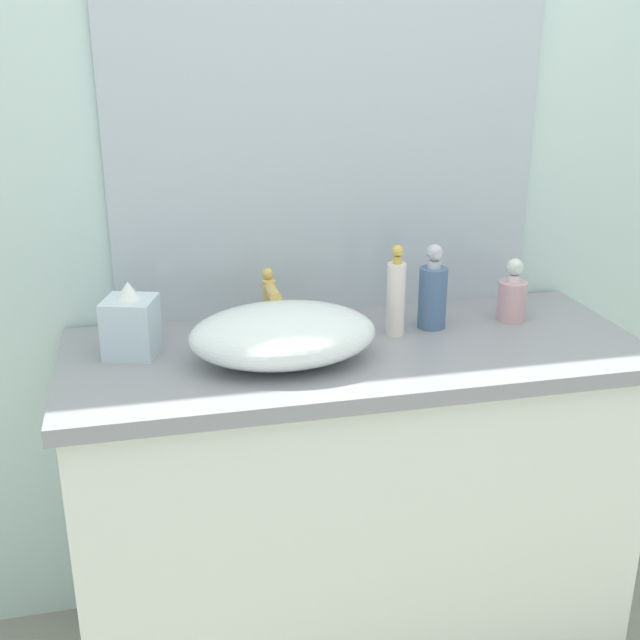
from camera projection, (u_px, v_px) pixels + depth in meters
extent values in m
cube|color=silver|center=(336.00, 134.00, 1.99)|extent=(6.00, 0.06, 2.60)
cube|color=white|center=(353.00, 509.00, 2.01)|extent=(1.31, 0.51, 0.81)
cube|color=gray|center=(355.00, 353.00, 1.86)|extent=(1.35, 0.55, 0.04)
cube|color=#B2BCC6|center=(329.00, 130.00, 1.95)|extent=(1.09, 0.01, 0.93)
ellipsoid|color=white|center=(283.00, 334.00, 1.75)|extent=(0.42, 0.30, 0.13)
cylinder|color=tan|center=(270.00, 307.00, 1.91)|extent=(0.03, 0.03, 0.13)
cylinder|color=tan|center=(273.00, 293.00, 1.85)|extent=(0.03, 0.10, 0.03)
sphere|color=tan|center=(268.00, 274.00, 1.90)|extent=(0.03, 0.03, 0.03)
cylinder|color=#4C688F|center=(432.00, 298.00, 1.95)|extent=(0.07, 0.07, 0.15)
cylinder|color=silver|center=(434.00, 264.00, 1.92)|extent=(0.03, 0.03, 0.02)
sphere|color=silver|center=(435.00, 253.00, 1.91)|extent=(0.04, 0.04, 0.04)
cylinder|color=silver|center=(436.00, 254.00, 1.90)|extent=(0.02, 0.02, 0.02)
cylinder|color=white|center=(396.00, 299.00, 1.90)|extent=(0.05, 0.05, 0.18)
cylinder|color=gold|center=(397.00, 260.00, 1.86)|extent=(0.02, 0.02, 0.02)
sphere|color=gold|center=(398.00, 251.00, 1.86)|extent=(0.03, 0.03, 0.03)
cylinder|color=gold|center=(399.00, 252.00, 1.85)|extent=(0.01, 0.02, 0.01)
cylinder|color=#D19FA7|center=(512.00, 301.00, 2.01)|extent=(0.07, 0.07, 0.10)
cylinder|color=silver|center=(514.00, 279.00, 1.99)|extent=(0.03, 0.03, 0.02)
sphere|color=silver|center=(515.00, 267.00, 1.98)|extent=(0.04, 0.04, 0.04)
cylinder|color=silver|center=(517.00, 268.00, 1.97)|extent=(0.02, 0.02, 0.02)
cube|color=silver|center=(131.00, 327.00, 1.79)|extent=(0.14, 0.14, 0.13)
cone|color=white|center=(128.00, 291.00, 1.76)|extent=(0.06, 0.06, 0.04)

